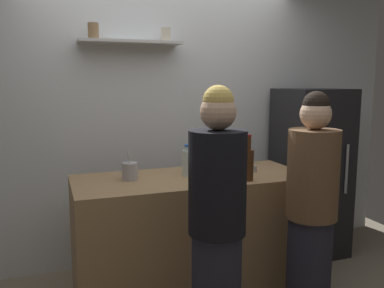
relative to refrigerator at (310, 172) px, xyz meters
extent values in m
cube|color=white|center=(-1.36, 0.40, 0.51)|extent=(4.80, 0.10, 2.60)
cube|color=silver|center=(-1.67, 0.24, 1.19)|extent=(0.86, 0.22, 0.02)
cylinder|color=olive|center=(-1.97, 0.24, 1.27)|extent=(0.09, 0.09, 0.13)
cylinder|color=beige|center=(-1.37, 0.24, 1.26)|extent=(0.08, 0.08, 0.12)
cube|color=black|center=(0.00, 0.00, 0.00)|extent=(0.59, 0.58, 1.59)
cylinder|color=#99999E|center=(0.16, -0.31, 0.08)|extent=(0.02, 0.02, 0.45)
cube|color=#9E7A51|center=(-1.34, -0.37, -0.32)|extent=(1.78, 0.74, 0.94)
cube|color=gray|center=(-0.98, -0.29, 0.17)|extent=(0.34, 0.24, 0.05)
cylinder|color=#B2B2B7|center=(-1.81, -0.32, 0.21)|extent=(0.12, 0.12, 0.13)
cylinder|color=silver|center=(-1.83, -0.31, 0.27)|extent=(0.03, 0.04, 0.16)
cylinder|color=silver|center=(-1.81, -0.33, 0.28)|extent=(0.04, 0.01, 0.18)
cylinder|color=silver|center=(-1.81, -0.34, 0.28)|extent=(0.02, 0.01, 0.18)
cylinder|color=silver|center=(-1.81, -0.32, 0.26)|extent=(0.01, 0.01, 0.16)
cylinder|color=black|center=(-0.78, -0.05, 0.24)|extent=(0.07, 0.07, 0.19)
cylinder|color=black|center=(-0.78, -0.05, 0.38)|extent=(0.03, 0.03, 0.10)
cylinder|color=gold|center=(-0.78, -0.05, 0.44)|extent=(0.03, 0.03, 0.02)
cylinder|color=#472814|center=(-1.00, -0.64, 0.26)|extent=(0.07, 0.07, 0.23)
cylinder|color=#472814|center=(-1.00, -0.64, 0.42)|extent=(0.03, 0.03, 0.10)
cylinder|color=maroon|center=(-1.00, -0.64, 0.48)|extent=(0.03, 0.03, 0.02)
cylinder|color=silver|center=(-1.36, -0.35, 0.24)|extent=(0.09, 0.09, 0.20)
cylinder|color=silver|center=(-1.36, -0.35, 0.36)|extent=(0.05, 0.05, 0.03)
cylinder|color=blue|center=(-1.36, -0.35, 0.38)|extent=(0.06, 0.06, 0.02)
cylinder|color=black|center=(-1.45, -1.12, 0.28)|extent=(0.34, 0.34, 0.61)
sphere|color=#D8AD8C|center=(-1.45, -1.12, 0.69)|extent=(0.21, 0.21, 0.21)
sphere|color=#D8B759|center=(-1.45, -1.12, 0.75)|extent=(0.18, 0.18, 0.18)
cylinder|color=#262633|center=(-0.72, -1.02, -0.42)|extent=(0.30, 0.30, 0.75)
cylinder|color=brown|center=(-0.72, -1.02, 0.25)|extent=(0.34, 0.34, 0.60)
sphere|color=#D8AD8C|center=(-0.72, -1.02, 0.65)|extent=(0.20, 0.20, 0.20)
sphere|color=black|center=(-0.72, -1.02, 0.72)|extent=(0.17, 0.17, 0.17)
camera|label=1|loc=(-2.36, -3.24, 0.86)|focal=38.30mm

